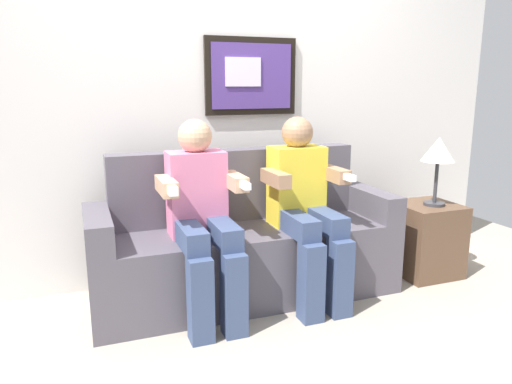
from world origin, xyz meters
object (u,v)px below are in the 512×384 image
person_on_left (202,213)px  table_lamp (438,153)px  couch (246,247)px  side_table_right (425,239)px  person_on_right (305,203)px

person_on_left → table_lamp: 1.63m
couch → person_on_left: person_on_left is taller
couch → side_table_right: (1.28, -0.11, -0.06)m
side_table_right → couch: bearing=175.3°
person_on_left → person_on_right: 0.63m
couch → person_on_left: bearing=-152.0°
person_on_right → table_lamp: (0.98, 0.02, 0.25)m
person_on_right → table_lamp: 1.02m
couch → person_on_left: size_ratio=1.68×
table_lamp → person_on_right: bearing=-178.7°
person_on_left → person_on_right: same height
person_on_right → couch: bearing=152.1°
person_on_left → side_table_right: person_on_left is taller
side_table_right → table_lamp: table_lamp is taller
table_lamp → person_on_left: bearing=-179.2°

